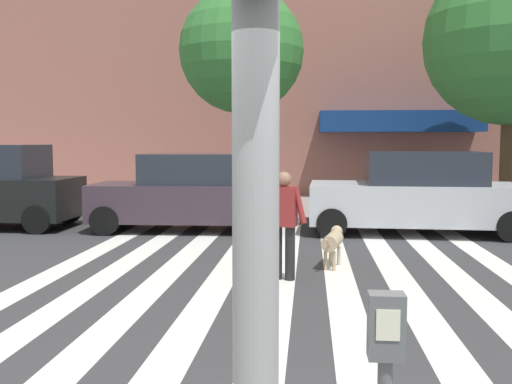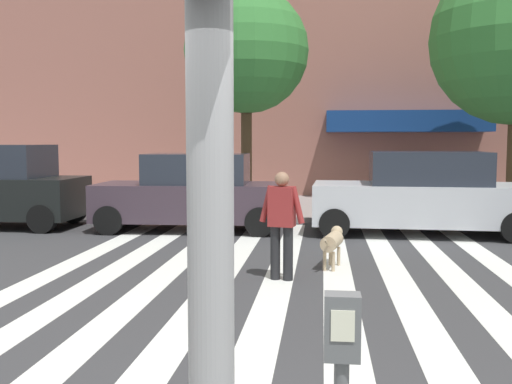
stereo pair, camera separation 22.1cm
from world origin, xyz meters
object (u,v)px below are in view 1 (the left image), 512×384
(parked_car_third_in_line, at_px, (417,194))
(pedestrian_dog_walker, at_px, (284,219))
(street_tree_nearest, at_px, (241,52))
(parked_car_behind_first, at_px, (189,193))
(street_tree_middle, at_px, (511,40))
(dog_on_leash, at_px, (333,241))

(parked_car_third_in_line, height_order, pedestrian_dog_walker, parked_car_third_in_line)
(street_tree_nearest, distance_m, pedestrian_dog_walker, 8.10)
(parked_car_behind_first, relative_size, parked_car_third_in_line, 0.93)
(parked_car_behind_first, height_order, street_tree_middle, street_tree_middle)
(street_tree_middle, xyz_separation_m, pedestrian_dog_walker, (-5.64, -7.47, -3.83))
(street_tree_nearest, relative_size, pedestrian_dog_walker, 3.69)
(parked_car_behind_first, xyz_separation_m, street_tree_middle, (8.08, 2.80, 3.89))
(parked_car_behind_first, height_order, pedestrian_dog_walker, parked_car_behind_first)
(dog_on_leash, bearing_deg, street_tree_nearest, 110.05)
(street_tree_nearest, bearing_deg, dog_on_leash, -69.95)
(parked_car_third_in_line, distance_m, dog_on_leash, 4.25)
(dog_on_leash, bearing_deg, parked_car_third_in_line, 61.42)
(parked_car_third_in_line, height_order, street_tree_middle, street_tree_middle)
(parked_car_behind_first, relative_size, street_tree_nearest, 0.73)
(street_tree_nearest, bearing_deg, parked_car_third_in_line, -29.92)
(parked_car_third_in_line, xyz_separation_m, dog_on_leash, (-2.02, -3.71, -0.45))
(parked_car_third_in_line, relative_size, pedestrian_dog_walker, 2.88)
(parked_car_behind_first, xyz_separation_m, pedestrian_dog_walker, (2.44, -4.67, 0.06))
(parked_car_behind_first, bearing_deg, street_tree_nearest, 68.60)
(pedestrian_dog_walker, bearing_deg, parked_car_third_in_line, 59.02)
(parked_car_third_in_line, distance_m, street_tree_nearest, 6.10)
(street_tree_middle, bearing_deg, street_tree_nearest, -177.21)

